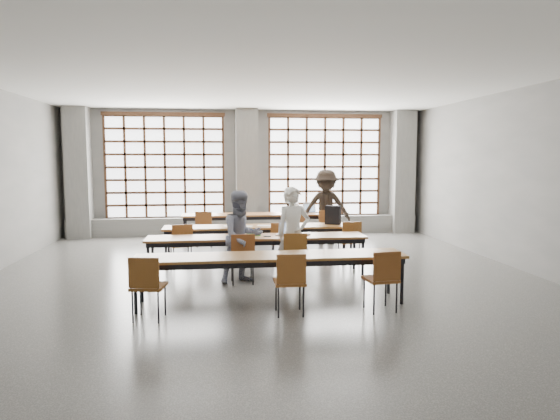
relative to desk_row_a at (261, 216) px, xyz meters
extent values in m
plane|color=#484846|center=(-0.28, -4.00, -0.66)|extent=(11.00, 11.00, 0.00)
plane|color=silver|center=(-0.28, -4.00, 2.84)|extent=(11.00, 11.00, 0.00)
plane|color=#5B5B58|center=(-0.28, 1.50, 1.09)|extent=(10.00, 0.00, 10.00)
plane|color=#5B5B58|center=(-0.28, -9.50, 1.09)|extent=(10.00, 0.00, 10.00)
plane|color=#5B5B58|center=(4.72, -4.00, 1.09)|extent=(0.00, 11.00, 11.00)
cube|color=#5C5C59|center=(-4.78, 1.22, 1.09)|extent=(0.60, 0.55, 3.50)
cube|color=#5C5C59|center=(-0.28, 1.22, 1.09)|extent=(0.60, 0.55, 3.50)
cube|color=#5C5C59|center=(4.22, 1.22, 1.09)|extent=(0.60, 0.55, 3.50)
cube|color=white|center=(-2.53, 1.48, 1.24)|extent=(3.20, 0.02, 2.80)
cube|color=black|center=(-2.53, 1.40, 1.24)|extent=(3.20, 0.05, 2.80)
cube|color=black|center=(-2.53, 1.40, -0.21)|extent=(3.32, 0.07, 0.10)
cube|color=black|center=(-2.53, 1.40, 2.69)|extent=(3.32, 0.07, 0.10)
cube|color=white|center=(1.97, 1.48, 1.24)|extent=(3.20, 0.02, 2.80)
cube|color=black|center=(1.97, 1.40, 1.24)|extent=(3.20, 0.05, 2.80)
cube|color=black|center=(1.97, 1.40, -0.21)|extent=(3.32, 0.07, 0.10)
cube|color=black|center=(1.97, 1.40, 2.69)|extent=(3.32, 0.07, 0.10)
cube|color=#5C5C59|center=(-0.28, 1.30, -0.41)|extent=(9.80, 0.35, 0.50)
cube|color=brown|center=(0.00, 0.00, 0.05)|extent=(4.00, 0.70, 0.04)
cube|color=black|center=(0.00, 0.00, -0.01)|extent=(3.90, 0.64, 0.08)
cylinder|color=black|center=(-1.92, -0.29, -0.32)|extent=(0.05, 0.05, 0.69)
cylinder|color=black|center=(-1.92, 0.29, -0.32)|extent=(0.05, 0.05, 0.69)
cylinder|color=black|center=(1.92, -0.29, -0.32)|extent=(0.05, 0.05, 0.69)
cylinder|color=black|center=(1.92, 0.29, -0.32)|extent=(0.05, 0.05, 0.69)
cube|color=brown|center=(-0.22, -2.27, 0.05)|extent=(4.00, 0.70, 0.04)
cube|color=black|center=(-0.22, -2.27, -0.01)|extent=(3.90, 0.64, 0.08)
cylinder|color=black|center=(-2.14, -2.56, -0.32)|extent=(0.05, 0.05, 0.69)
cylinder|color=black|center=(-2.14, -1.98, -0.32)|extent=(0.05, 0.05, 0.69)
cylinder|color=black|center=(1.70, -2.56, -0.32)|extent=(0.05, 0.05, 0.69)
cylinder|color=black|center=(1.70, -1.98, -0.32)|extent=(0.05, 0.05, 0.69)
cube|color=brown|center=(-0.38, -3.66, 0.05)|extent=(4.00, 0.70, 0.04)
cube|color=black|center=(-0.38, -3.66, -0.01)|extent=(3.90, 0.64, 0.08)
cylinder|color=black|center=(-2.30, -3.95, -0.32)|extent=(0.05, 0.05, 0.69)
cylinder|color=black|center=(-2.30, -3.37, -0.32)|extent=(0.05, 0.05, 0.69)
cylinder|color=black|center=(1.54, -3.95, -0.32)|extent=(0.05, 0.05, 0.69)
cylinder|color=black|center=(1.54, -3.37, -0.32)|extent=(0.05, 0.05, 0.69)
cube|color=brown|center=(-0.31, -5.46, 0.05)|extent=(4.00, 0.70, 0.04)
cube|color=black|center=(-0.31, -5.46, -0.01)|extent=(3.90, 0.64, 0.08)
cylinder|color=black|center=(-2.23, -5.75, -0.32)|extent=(0.05, 0.05, 0.69)
cylinder|color=black|center=(-2.23, -5.17, -0.32)|extent=(0.05, 0.05, 0.69)
cylinder|color=black|center=(1.61, -5.75, -0.32)|extent=(0.05, 0.05, 0.69)
cylinder|color=black|center=(1.61, -5.17, -0.32)|extent=(0.05, 0.05, 0.69)
cube|color=brown|center=(-1.40, -0.55, -0.21)|extent=(0.49, 0.49, 0.04)
cube|color=brown|center=(-1.43, -0.75, 0.02)|extent=(0.40, 0.10, 0.40)
cylinder|color=black|center=(-1.40, -0.55, -0.44)|extent=(0.02, 0.02, 0.45)
cube|color=brown|center=(0.80, -0.55, -0.21)|extent=(0.49, 0.49, 0.04)
cube|color=brown|center=(0.84, -0.75, 0.02)|extent=(0.40, 0.11, 0.40)
cylinder|color=black|center=(0.80, -0.55, -0.44)|extent=(0.02, 0.02, 0.45)
cube|color=maroon|center=(1.60, -0.55, -0.21)|extent=(0.48, 0.48, 0.04)
cube|color=maroon|center=(1.57, -0.75, 0.02)|extent=(0.40, 0.09, 0.40)
cylinder|color=black|center=(1.60, -0.55, -0.44)|extent=(0.02, 0.02, 0.45)
cube|color=brown|center=(-1.82, -2.82, -0.21)|extent=(0.51, 0.51, 0.04)
cube|color=brown|center=(-1.77, -3.01, 0.02)|extent=(0.40, 0.12, 0.40)
cylinder|color=black|center=(-1.82, -2.82, -0.44)|extent=(0.02, 0.02, 0.45)
cube|color=brown|center=(0.18, -2.82, -0.21)|extent=(0.49, 0.49, 0.04)
cube|color=brown|center=(0.14, -3.01, 0.02)|extent=(0.40, 0.10, 0.40)
cylinder|color=black|center=(0.18, -2.82, -0.44)|extent=(0.02, 0.02, 0.45)
cube|color=brown|center=(1.58, -2.82, -0.21)|extent=(0.43, 0.43, 0.04)
cube|color=brown|center=(1.59, -3.02, 0.02)|extent=(0.40, 0.04, 0.40)
cylinder|color=black|center=(1.58, -2.82, -0.44)|extent=(0.02, 0.02, 0.45)
cube|color=brown|center=(-0.68, -4.21, -0.21)|extent=(0.43, 0.43, 0.04)
cube|color=brown|center=(-0.67, -4.41, 0.02)|extent=(0.40, 0.04, 0.40)
cylinder|color=black|center=(-0.68, -4.21, -0.44)|extent=(0.02, 0.02, 0.45)
cube|color=brown|center=(0.22, -4.21, -0.21)|extent=(0.43, 0.43, 0.04)
cube|color=brown|center=(0.22, -4.41, 0.02)|extent=(0.40, 0.04, 0.40)
cylinder|color=black|center=(0.22, -4.21, -0.44)|extent=(0.02, 0.02, 0.45)
cube|color=brown|center=(-2.01, -6.01, -0.21)|extent=(0.48, 0.48, 0.04)
cube|color=brown|center=(-2.04, -6.20, 0.02)|extent=(0.40, 0.09, 0.40)
cylinder|color=black|center=(-2.01, -6.01, -0.44)|extent=(0.02, 0.02, 0.45)
cube|color=brown|center=(-0.11, -6.01, -0.21)|extent=(0.43, 0.43, 0.04)
cube|color=brown|center=(-0.11, -6.21, 0.02)|extent=(0.40, 0.04, 0.40)
cylinder|color=black|center=(-0.11, -6.01, -0.44)|extent=(0.02, 0.02, 0.45)
cube|color=brown|center=(1.19, -6.01, -0.21)|extent=(0.47, 0.47, 0.04)
cube|color=brown|center=(1.22, -6.21, 0.02)|extent=(0.40, 0.08, 0.40)
cylinder|color=black|center=(1.19, -6.01, -0.44)|extent=(0.02, 0.02, 0.45)
imported|color=silver|center=(0.22, -4.16, 0.16)|extent=(0.68, 0.52, 1.66)
imported|color=#1A214E|center=(-0.68, -4.16, 0.14)|extent=(0.96, 0.87, 1.60)
imported|color=black|center=(1.60, -0.50, 0.27)|extent=(1.30, 0.88, 1.86)
cube|color=#A9A9AD|center=(0.17, -3.61, 0.08)|extent=(0.43, 0.37, 0.02)
cube|color=black|center=(0.17, -3.62, 0.09)|extent=(0.34, 0.28, 0.00)
cube|color=#A9A9AD|center=(0.22, -3.48, 0.20)|extent=(0.36, 0.19, 0.26)
cube|color=#85A8E7|center=(0.22, -3.49, 0.17)|extent=(0.31, 0.16, 0.21)
cube|color=#ADAEB2|center=(1.35, 0.05, 0.08)|extent=(0.43, 0.37, 0.02)
cube|color=black|center=(1.35, 0.04, 0.09)|extent=(0.34, 0.28, 0.00)
cube|color=#ADAEB2|center=(1.30, 0.18, 0.20)|extent=(0.36, 0.19, 0.26)
cube|color=#82ADE1|center=(1.30, 0.17, 0.17)|extent=(0.31, 0.16, 0.21)
ellipsoid|color=silver|center=(0.57, -3.68, 0.08)|extent=(0.10, 0.07, 0.04)
cube|color=green|center=(-0.43, -3.58, 0.11)|extent=(0.26, 0.12, 0.09)
cube|color=black|center=(-0.20, -3.76, 0.07)|extent=(0.14, 0.07, 0.01)
cube|color=white|center=(-0.82, -2.22, 0.07)|extent=(0.30, 0.22, 0.00)
cube|color=silver|center=(-0.52, -2.32, 0.07)|extent=(0.32, 0.25, 0.00)
cube|color=white|center=(-0.12, -2.27, 0.07)|extent=(0.34, 0.28, 0.00)
cube|color=black|center=(1.38, -2.22, 0.27)|extent=(0.37, 0.31, 0.40)
ellipsoid|color=silver|center=(0.90, 0.05, 0.21)|extent=(0.30, 0.26, 0.29)
cube|color=maroon|center=(-2.01, -6.01, -0.16)|extent=(0.21, 0.14, 0.06)
camera|label=1|loc=(-1.06, -12.69, 1.50)|focal=32.00mm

